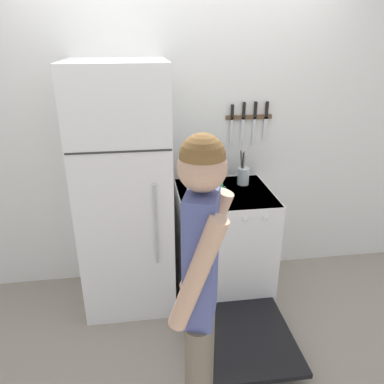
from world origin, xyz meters
name	(u,v)px	position (x,y,z in m)	size (l,w,h in m)	color
ground_plane	(182,269)	(0.00, 0.00, 0.00)	(14.00, 14.00, 0.00)	gray
wall_back	(180,135)	(0.00, 0.03, 1.27)	(10.00, 0.06, 2.55)	silver
refrigerator	(125,193)	(-0.46, -0.32, 0.94)	(0.68, 0.67, 1.88)	white
stove_range	(224,246)	(0.30, -0.38, 0.45)	(0.73, 1.41, 0.91)	white
dutch_oven_pot	(207,192)	(0.14, -0.47, 0.97)	(0.27, 0.23, 0.15)	#237A42
tea_kettle	(203,178)	(0.15, -0.20, 0.98)	(0.22, 0.18, 0.24)	black
utensil_jar	(243,175)	(0.48, -0.20, 0.99)	(0.09, 0.09, 0.28)	silver
person	(201,291)	(-0.09, -1.57, 0.97)	(0.34, 0.40, 1.69)	#6B6051
wall_knife_strip	(250,117)	(0.56, -0.02, 1.42)	(0.38, 0.03, 0.36)	brown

